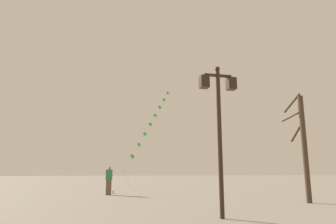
{
  "coord_description": "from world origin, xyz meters",
  "views": [
    {
      "loc": [
        -1.28,
        -0.38,
        1.39
      ],
      "look_at": [
        2.57,
        16.22,
        4.79
      ],
      "focal_mm": 31.86,
      "sensor_mm": 36.0,
      "label": 1
    }
  ],
  "objects_px": {
    "kite_train": "(149,127)",
    "kite_flyer": "(109,180)",
    "bare_tree": "(304,145)",
    "twin_lantern_lamp_post": "(219,110)"
  },
  "relations": [
    {
      "from": "kite_train",
      "to": "kite_flyer",
      "type": "relative_size",
      "value": 5.43
    },
    {
      "from": "kite_train",
      "to": "bare_tree",
      "type": "height_order",
      "value": "kite_train"
    },
    {
      "from": "bare_tree",
      "to": "kite_train",
      "type": "bearing_deg",
      "value": 113.05
    },
    {
      "from": "kite_train",
      "to": "bare_tree",
      "type": "xyz_separation_m",
      "value": [
        5.25,
        -12.34,
        -2.44
      ]
    },
    {
      "from": "twin_lantern_lamp_post",
      "to": "bare_tree",
      "type": "relative_size",
      "value": 0.94
    },
    {
      "from": "twin_lantern_lamp_post",
      "to": "kite_flyer",
      "type": "xyz_separation_m",
      "value": [
        -3.0,
        9.99,
        -2.4
      ]
    },
    {
      "from": "twin_lantern_lamp_post",
      "to": "kite_train",
      "type": "distance_m",
      "value": 15.77
    },
    {
      "from": "bare_tree",
      "to": "twin_lantern_lamp_post",
      "type": "bearing_deg",
      "value": -149.13
    },
    {
      "from": "twin_lantern_lamp_post",
      "to": "bare_tree",
      "type": "height_order",
      "value": "bare_tree"
    },
    {
      "from": "twin_lantern_lamp_post",
      "to": "kite_train",
      "type": "relative_size",
      "value": 0.51
    }
  ]
}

